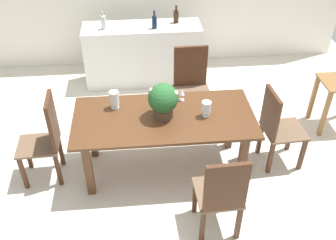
% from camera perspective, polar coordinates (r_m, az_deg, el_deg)
% --- Properties ---
extents(ground_plane, '(7.04, 7.04, 0.00)m').
position_cam_1_polar(ground_plane, '(4.76, -0.65, -6.06)').
color(ground_plane, silver).
extents(dining_table, '(1.97, 0.92, 0.77)m').
position_cam_1_polar(dining_table, '(4.25, -0.59, -0.70)').
color(dining_table, '#4C2D19').
rests_on(dining_table, ground).
extents(chair_near_right, '(0.45, 0.47, 1.03)m').
position_cam_1_polar(chair_near_right, '(3.66, 7.90, -10.77)').
color(chair_near_right, '#422616').
rests_on(chair_near_right, ground).
extents(chair_foot_end, '(0.49, 0.46, 1.00)m').
position_cam_1_polar(chair_foot_end, '(4.57, 15.78, -0.81)').
color(chair_foot_end, '#422616').
rests_on(chair_foot_end, ground).
extents(chair_far_right, '(0.49, 0.45, 1.05)m').
position_cam_1_polar(chair_far_right, '(5.13, 3.43, 5.64)').
color(chair_far_right, '#422616').
rests_on(chair_far_right, ground).
extents(chair_head_end, '(0.47, 0.42, 1.07)m').
position_cam_1_polar(chair_head_end, '(4.41, -17.52, -2.37)').
color(chair_head_end, '#422616').
rests_on(chair_head_end, ground).
extents(flower_centerpiece, '(0.32, 0.32, 0.40)m').
position_cam_1_polar(flower_centerpiece, '(4.06, -0.74, 2.96)').
color(flower_centerpiece, '#4C3828').
rests_on(flower_centerpiece, dining_table).
extents(crystal_vase_left, '(0.11, 0.11, 0.21)m').
position_cam_1_polar(crystal_vase_left, '(4.28, -7.94, 3.16)').
color(crystal_vase_left, silver).
rests_on(crystal_vase_left, dining_table).
extents(crystal_vase_center_near, '(0.10, 0.10, 0.18)m').
position_cam_1_polar(crystal_vase_center_near, '(4.14, 5.68, 1.88)').
color(crystal_vase_center_near, silver).
rests_on(crystal_vase_center_near, dining_table).
extents(wine_glass, '(0.07, 0.07, 0.15)m').
position_cam_1_polar(wine_glass, '(4.38, 2.04, 4.10)').
color(wine_glass, silver).
rests_on(wine_glass, dining_table).
extents(kitchen_counter, '(1.76, 0.51, 0.93)m').
position_cam_1_polar(kitchen_counter, '(6.04, -3.73, 9.60)').
color(kitchen_counter, silver).
rests_on(kitchen_counter, ground).
extents(wine_bottle_dark, '(0.08, 0.08, 0.26)m').
position_cam_1_polar(wine_bottle_dark, '(5.91, 1.20, 15.06)').
color(wine_bottle_dark, black).
rests_on(wine_bottle_dark, kitchen_counter).
extents(wine_bottle_tall, '(0.07, 0.07, 0.26)m').
position_cam_1_polar(wine_bottle_tall, '(5.73, -2.02, 14.28)').
color(wine_bottle_tall, '#0F1E38').
rests_on(wine_bottle_tall, kitchen_counter).
extents(wine_bottle_amber, '(0.07, 0.07, 0.27)m').
position_cam_1_polar(wine_bottle_amber, '(5.77, -9.49, 14.07)').
color(wine_bottle_amber, '#B2BFB7').
rests_on(wine_bottle_amber, kitchen_counter).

